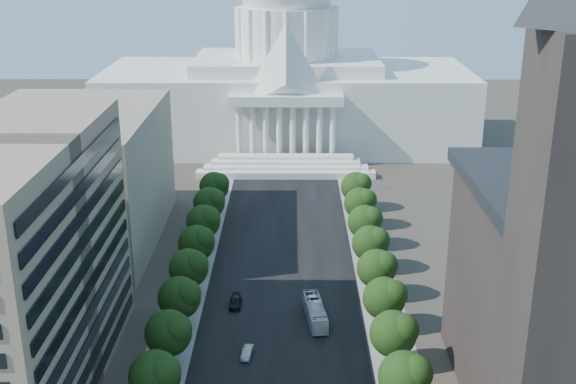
{
  "coord_description": "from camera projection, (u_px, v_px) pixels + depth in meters",
  "views": [
    {
      "loc": [
        1.73,
        -53.16,
        65.94
      ],
      "look_at": [
        1.0,
        83.0,
        17.8
      ],
      "focal_mm": 45.0,
      "sensor_mm": 36.0,
      "label": 1
    }
  ],
  "objects": [
    {
      "name": "tree_r_i",
      "position": [
        361.0,
        202.0,
        171.5
      ],
      "size": [
        7.79,
        7.6,
        9.97
      ],
      "color": "#33261C",
      "rests_on": "ground"
    },
    {
      "name": "tree_l_i",
      "position": [
        210.0,
        202.0,
        171.68
      ],
      "size": [
        7.79,
        7.6,
        9.97
      ],
      "color": "#33261C",
      "rests_on": "ground"
    },
    {
      "name": "streetlight_f",
      "position": [
        358.0,
        170.0,
        197.34
      ],
      "size": [
        2.61,
        0.44,
        9.0
      ],
      "color": "gray",
      "rests_on": "ground"
    },
    {
      "name": "tree_r_h",
      "position": [
        366.0,
        221.0,
        160.19
      ],
      "size": [
        7.79,
        7.6,
        9.97
      ],
      "color": "#33261C",
      "rests_on": "ground"
    },
    {
      "name": "city_bus",
      "position": [
        315.0,
        312.0,
        130.96
      ],
      "size": [
        4.45,
        12.77,
        3.48
      ],
      "primitive_type": "imported",
      "rotation": [
        0.0,
        0.0,
        0.12
      ],
      "color": "silver",
      "rests_on": "ground"
    },
    {
      "name": "sidewalk_left",
      "position": [
        196.0,
        258.0,
        157.05
      ],
      "size": [
        8.0,
        260.0,
        0.02
      ],
      "primitive_type": "cube",
      "color": "gray",
      "rests_on": "ground"
    },
    {
      "name": "tree_r_c",
      "position": [
        407.0,
        376.0,
        103.62
      ],
      "size": [
        7.79,
        7.6,
        9.97
      ],
      "color": "#33261C",
      "rests_on": "ground"
    },
    {
      "name": "streetlight_d",
      "position": [
        379.0,
        243.0,
        150.2
      ],
      "size": [
        2.61,
        0.44,
        9.0
      ],
      "color": "gray",
      "rests_on": "ground"
    },
    {
      "name": "tree_l_c",
      "position": [
        157.0,
        375.0,
        103.8
      ],
      "size": [
        7.79,
        7.6,
        9.97
      ],
      "color": "#33261C",
      "rests_on": "ground"
    },
    {
      "name": "tree_r_d",
      "position": [
        395.0,
        333.0,
        114.93
      ],
      "size": [
        7.79,
        7.6,
        9.97
      ],
      "color": "#33261C",
      "rests_on": "ground"
    },
    {
      "name": "tree_l_e",
      "position": [
        181.0,
        297.0,
        126.43
      ],
      "size": [
        7.79,
        7.6,
        9.97
      ],
      "color": "#33261C",
      "rests_on": "ground"
    },
    {
      "name": "capitol",
      "position": [
        287.0,
        84.0,
        239.75
      ],
      "size": [
        120.0,
        56.0,
        73.0
      ],
      "color": "white",
      "rests_on": "ground"
    },
    {
      "name": "streetlight_b",
      "position": [
        418.0,
        383.0,
        103.06
      ],
      "size": [
        2.61,
        0.44,
        9.0
      ],
      "color": "gray",
      "rests_on": "ground"
    },
    {
      "name": "tree_l_j",
      "position": [
        215.0,
        186.0,
        182.99
      ],
      "size": [
        7.79,
        7.6,
        9.97
      ],
      "color": "#33261C",
      "rests_on": "ground"
    },
    {
      "name": "tree_r_e",
      "position": [
        386.0,
        297.0,
        126.24
      ],
      "size": [
        7.79,
        7.6,
        9.97
      ],
      "color": "#33261C",
      "rests_on": "ground"
    },
    {
      "name": "car_dark_b",
      "position": [
        236.0,
        302.0,
        136.38
      ],
      "size": [
        2.25,
        5.37,
        1.55
      ],
      "primitive_type": "imported",
      "rotation": [
        0.0,
        0.0,
        -0.02
      ],
      "color": "black",
      "rests_on": "ground"
    },
    {
      "name": "streetlight_c",
      "position": [
        395.0,
        300.0,
        126.63
      ],
      "size": [
        2.61,
        0.44,
        9.0
      ],
      "color": "gray",
      "rests_on": "ground"
    },
    {
      "name": "tree_r_j",
      "position": [
        357.0,
        186.0,
        182.81
      ],
      "size": [
        7.79,
        7.6,
        9.97
      ],
      "color": "#33261C",
      "rests_on": "ground"
    },
    {
      "name": "road_asphalt",
      "position": [
        284.0,
        258.0,
        156.95
      ],
      "size": [
        30.0,
        260.0,
        0.01
      ],
      "primitive_type": "cube",
      "color": "black",
      "rests_on": "ground"
    },
    {
      "name": "sidewalk_right",
      "position": [
        371.0,
        258.0,
        156.86
      ],
      "size": [
        8.0,
        260.0,
        0.02
      ],
      "primitive_type": "cube",
      "color": "gray",
      "rests_on": "ground"
    },
    {
      "name": "tree_r_f",
      "position": [
        378.0,
        268.0,
        137.56
      ],
      "size": [
        7.79,
        7.6,
        9.97
      ],
      "color": "#33261C",
      "rests_on": "ground"
    },
    {
      "name": "tree_r_g",
      "position": [
        372.0,
        243.0,
        148.87
      ],
      "size": [
        7.79,
        7.6,
        9.97
      ],
      "color": "#33261C",
      "rests_on": "ground"
    },
    {
      "name": "tree_l_f",
      "position": [
        190.0,
        267.0,
        137.74
      ],
      "size": [
        7.79,
        7.6,
        9.97
      ],
      "color": "#33261C",
      "rests_on": "ground"
    },
    {
      "name": "tree_l_d",
      "position": [
        170.0,
        332.0,
        115.11
      ],
      "size": [
        7.79,
        7.6,
        9.97
      ],
      "color": "#33261C",
      "rests_on": "ground"
    },
    {
      "name": "tree_l_g",
      "position": [
        198.0,
        242.0,
        149.05
      ],
      "size": [
        7.79,
        7.6,
        9.97
      ],
      "color": "#33261C",
      "rests_on": "ground"
    },
    {
      "name": "car_silver",
      "position": [
        247.0,
        353.0,
        119.97
      ],
      "size": [
        2.11,
        4.59,
        1.46
      ],
      "primitive_type": "imported",
      "rotation": [
        0.0,
        0.0,
        -0.13
      ],
      "color": "#999CA0",
      "rests_on": "ground"
    },
    {
      "name": "tree_l_h",
      "position": [
        205.0,
        221.0,
        160.37
      ],
      "size": [
        7.79,
        7.6,
        9.97
      ],
      "color": "#33261C",
      "rests_on": "ground"
    },
    {
      "name": "streetlight_e",
      "position": [
        367.0,
        202.0,
        173.77
      ],
      "size": [
        2.61,
        0.44,
        9.0
      ],
      "color": "gray",
      "rests_on": "ground"
    },
    {
      "name": "office_block_left_far",
      "position": [
        70.0,
        178.0,
        161.63
      ],
      "size": [
        38.0,
        52.0,
        30.0
      ],
      "primitive_type": "cube",
      "color": "gray",
      "rests_on": "ground"
    }
  ]
}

